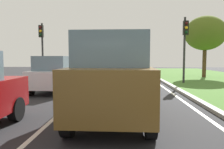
% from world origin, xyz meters
% --- Properties ---
extents(ground_plane, '(60.00, 60.00, 0.00)m').
position_xyz_m(ground_plane, '(0.00, 14.00, 0.00)').
color(ground_plane, '#262628').
extents(lane_line_center, '(0.12, 32.00, 0.01)m').
position_xyz_m(lane_line_center, '(-0.70, 14.00, 0.00)').
color(lane_line_center, silver).
rests_on(lane_line_center, ground).
extents(lane_line_right_edge, '(0.12, 32.00, 0.01)m').
position_xyz_m(lane_line_right_edge, '(3.60, 14.00, 0.00)').
color(lane_line_right_edge, silver).
rests_on(lane_line_right_edge, ground).
extents(curb_right, '(0.24, 48.00, 0.12)m').
position_xyz_m(curb_right, '(4.10, 14.00, 0.06)').
color(curb_right, '#9E9B93').
rests_on(curb_right, ground).
extents(car_suv_ahead, '(2.02, 4.53, 2.28)m').
position_xyz_m(car_suv_ahead, '(0.94, 9.43, 1.17)').
color(car_suv_ahead, brown).
rests_on(car_suv_ahead, ground).
extents(car_hatchback_far, '(1.75, 3.71, 1.78)m').
position_xyz_m(car_hatchback_far, '(-2.17, 14.14, 0.88)').
color(car_hatchback_far, silver).
rests_on(car_hatchback_far, ground).
extents(traffic_light_near_right, '(0.32, 0.50, 4.34)m').
position_xyz_m(traffic_light_near_right, '(5.26, 17.78, 2.93)').
color(traffic_light_near_right, '#2D2D2D').
rests_on(traffic_light_near_right, ground).
extents(traffic_light_overhead_left, '(0.32, 0.50, 4.34)m').
position_xyz_m(traffic_light_overhead_left, '(-4.92, 19.78, 2.97)').
color(traffic_light_overhead_left, '#2D2D2D').
rests_on(traffic_light_overhead_left, ground).
extents(tree_roadside_far, '(3.40, 3.40, 5.24)m').
position_xyz_m(tree_roadside_far, '(8.23, 22.35, 3.77)').
color(tree_roadside_far, '#4C331E').
rests_on(tree_roadside_far, ground).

